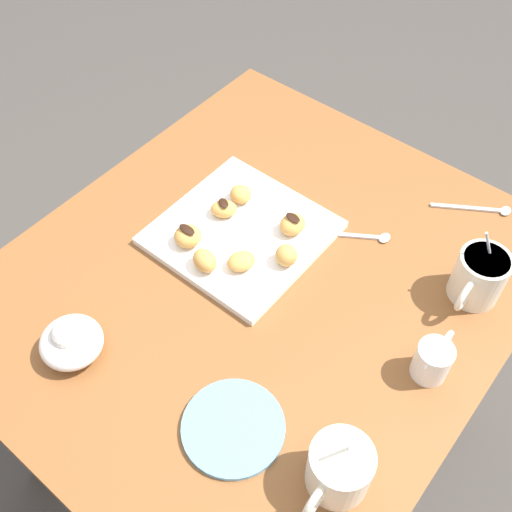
# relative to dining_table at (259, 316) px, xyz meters

# --- Properties ---
(ground_plane) EXTENTS (8.00, 8.00, 0.00)m
(ground_plane) POSITION_rel_dining_table_xyz_m (0.00, 0.00, -0.61)
(ground_plane) COLOR #423D38
(dining_table) EXTENTS (0.99, 0.87, 0.74)m
(dining_table) POSITION_rel_dining_table_xyz_m (0.00, 0.00, 0.00)
(dining_table) COLOR brown
(dining_table) RESTS_ON ground_plane
(pastry_plate_square) EXTENTS (0.30, 0.30, 0.02)m
(pastry_plate_square) POSITION_rel_dining_table_xyz_m (-0.06, -0.09, 0.14)
(pastry_plate_square) COLOR white
(pastry_plate_square) RESTS_ON dining_table
(coffee_mug_cream_left) EXTENTS (0.13, 0.09, 0.15)m
(coffee_mug_cream_left) POSITION_rel_dining_table_xyz_m (-0.22, 0.32, 0.19)
(coffee_mug_cream_left) COLOR silver
(coffee_mug_cream_left) RESTS_ON dining_table
(coffee_mug_cream_right) EXTENTS (0.13, 0.09, 0.14)m
(coffee_mug_cream_right) POSITION_rel_dining_table_xyz_m (0.22, 0.32, 0.18)
(coffee_mug_cream_right) COLOR silver
(coffee_mug_cream_right) RESTS_ON dining_table
(cream_pitcher_white) EXTENTS (0.10, 0.06, 0.07)m
(cream_pitcher_white) POSITION_rel_dining_table_xyz_m (-0.03, 0.34, 0.17)
(cream_pitcher_white) COLOR white
(cream_pitcher_white) RESTS_ON dining_table
(ice_cream_bowl) EXTENTS (0.11, 0.11, 0.08)m
(ice_cream_bowl) POSITION_rel_dining_table_xyz_m (0.32, -0.15, 0.17)
(ice_cream_bowl) COLOR white
(ice_cream_bowl) RESTS_ON dining_table
(saucer_sky_left) EXTENTS (0.16, 0.16, 0.01)m
(saucer_sky_left) POSITION_rel_dining_table_xyz_m (0.26, 0.15, 0.14)
(saucer_sky_left) COLOR #66A8DB
(saucer_sky_left) RESTS_ON dining_table
(loose_spoon_near_saucer) EXTENTS (0.10, 0.14, 0.01)m
(loose_spoon_near_saucer) POSITION_rel_dining_table_xyz_m (-0.20, 0.09, 0.14)
(loose_spoon_near_saucer) COLOR silver
(loose_spoon_near_saucer) RESTS_ON dining_table
(loose_spoon_by_plate) EXTENTS (0.10, 0.14, 0.01)m
(loose_spoon_by_plate) POSITION_rel_dining_table_xyz_m (-0.42, 0.24, 0.14)
(loose_spoon_by_plate) COLOR silver
(loose_spoon_by_plate) RESTS_ON dining_table
(beignet_0) EXTENTS (0.05, 0.06, 0.04)m
(beignet_0) POSITION_rel_dining_table_xyz_m (0.05, -0.09, 0.17)
(beignet_0) COLOR #D19347
(beignet_0) RESTS_ON pastry_plate_square
(beignet_1) EXTENTS (0.06, 0.06, 0.04)m
(beignet_1) POSITION_rel_dining_table_xyz_m (-0.05, 0.02, 0.17)
(beignet_1) COLOR #D19347
(beignet_1) RESTS_ON pastry_plate_square
(beignet_2) EXTENTS (0.06, 0.05, 0.04)m
(beignet_2) POSITION_rel_dining_table_xyz_m (-0.12, -0.02, 0.17)
(beignet_2) COLOR #D19347
(beignet_2) RESTS_ON pastry_plate_square
(chocolate_drizzle_2) EXTENTS (0.02, 0.03, 0.00)m
(chocolate_drizzle_2) POSITION_rel_dining_table_xyz_m (-0.12, -0.02, 0.18)
(chocolate_drizzle_2) COLOR black
(chocolate_drizzle_2) RESTS_ON beignet_2
(beignet_3) EXTENTS (0.06, 0.07, 0.03)m
(beignet_3) POSITION_rel_dining_table_xyz_m (-0.07, -0.15, 0.16)
(beignet_3) COLOR #D19347
(beignet_3) RESTS_ON pastry_plate_square
(chocolate_drizzle_3) EXTENTS (0.03, 0.03, 0.00)m
(chocolate_drizzle_3) POSITION_rel_dining_table_xyz_m (-0.07, -0.15, 0.18)
(chocolate_drizzle_3) COLOR black
(chocolate_drizzle_3) RESTS_ON beignet_3
(beignet_4) EXTENTS (0.05, 0.06, 0.03)m
(beignet_4) POSITION_rel_dining_table_xyz_m (-0.12, -0.15, 0.16)
(beignet_4) COLOR #D19347
(beignet_4) RESTS_ON pastry_plate_square
(beignet_5) EXTENTS (0.07, 0.06, 0.03)m
(beignet_5) POSITION_rel_dining_table_xyz_m (0.01, -0.04, 0.16)
(beignet_5) COLOR #D19347
(beignet_5) RESTS_ON pastry_plate_square
(beignet_6) EXTENTS (0.06, 0.06, 0.04)m
(beignet_6) POSITION_rel_dining_table_xyz_m (0.03, -0.15, 0.17)
(beignet_6) COLOR #D19347
(beignet_6) RESTS_ON pastry_plate_square
(chocolate_drizzle_6) EXTENTS (0.02, 0.04, 0.00)m
(chocolate_drizzle_6) POSITION_rel_dining_table_xyz_m (0.03, -0.15, 0.19)
(chocolate_drizzle_6) COLOR black
(chocolate_drizzle_6) RESTS_ON beignet_6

